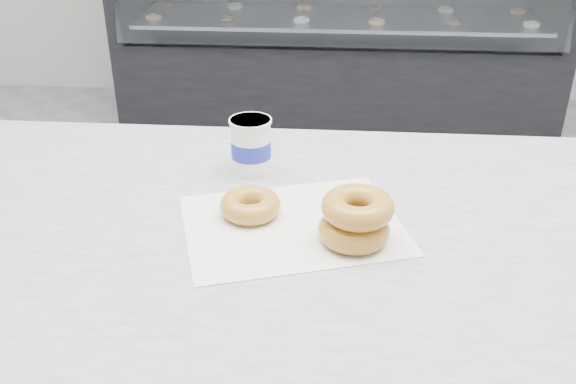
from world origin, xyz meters
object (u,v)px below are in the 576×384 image
at_px(donut_single, 250,205).
at_px(donut_stack, 356,219).
at_px(display_case, 338,34).
at_px(coffee_cup, 251,145).

bearing_deg(donut_single, donut_stack, -20.89).
height_order(display_case, donut_single, display_case).
bearing_deg(coffee_cup, donut_stack, -64.02).
xyz_separation_m(display_case, donut_stack, (0.03, -2.77, 0.45)).
xyz_separation_m(display_case, coffee_cup, (-0.15, -2.55, 0.46)).
xyz_separation_m(donut_stack, coffee_cup, (-0.19, 0.22, 0.01)).
height_order(display_case, coffee_cup, display_case).
bearing_deg(donut_stack, display_case, 90.68).
relative_size(display_case, donut_single, 24.01).
bearing_deg(donut_stack, coffee_cup, 129.94).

